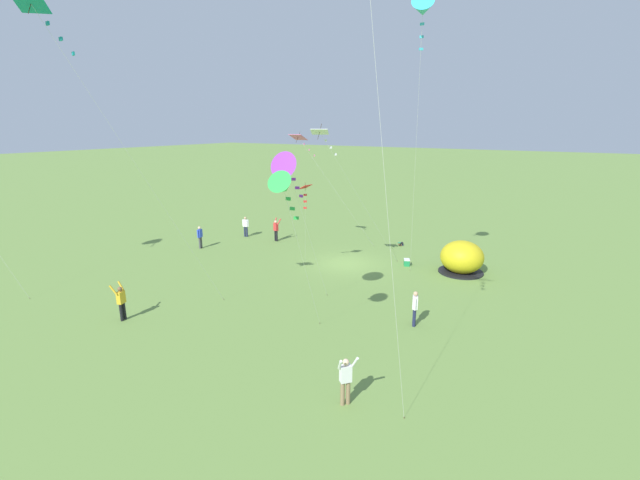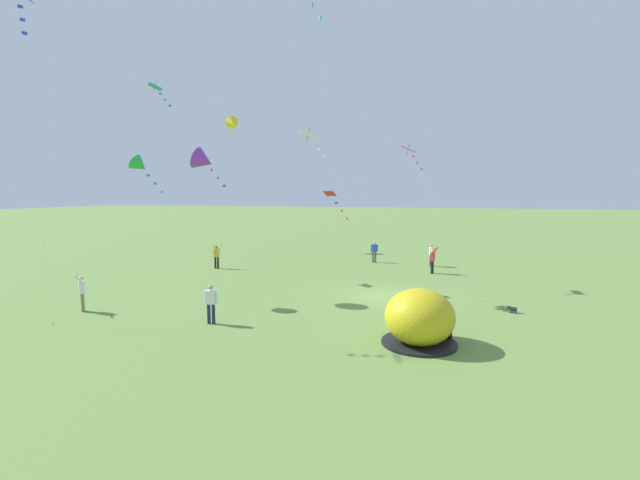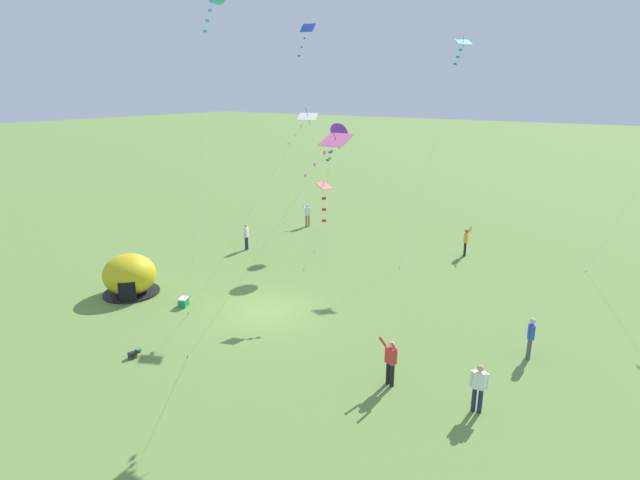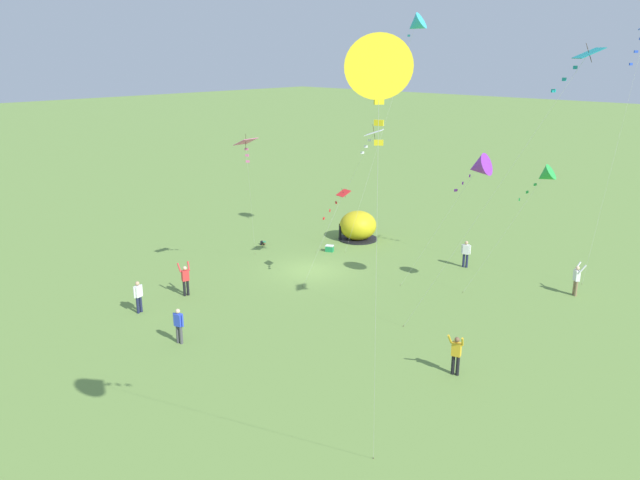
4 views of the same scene
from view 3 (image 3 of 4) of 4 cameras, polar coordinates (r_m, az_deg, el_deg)
The scene contains 17 objects.
ground_plane at distance 24.15m, azimuth -6.33°, elevation -8.10°, with size 300.00×300.00×0.00m, color olive.
popup_tent at distance 27.42m, azimuth -20.93°, elevation -3.79°, with size 2.81×2.81×2.10m.
cooler_box at distance 25.34m, azimuth -15.33°, elevation -6.85°, with size 0.56×0.64×0.44m.
toddler_crawling at distance 21.48m, azimuth -20.43°, elevation -12.01°, with size 0.34×0.55×0.32m.
person_near_tent at distance 32.89m, azimuth -8.43°, elevation 0.51°, with size 0.35×0.56×1.72m.
person_flying_kite at distance 32.65m, azimuth 16.33°, elevation -0.07°, with size 0.57×0.70×1.89m.
person_center_field at distance 17.59m, azimuth 17.66°, elevation -15.60°, with size 0.58×0.31×1.72m.
person_strolling at distance 21.38m, azimuth 22.94°, elevation -10.07°, with size 0.33×0.57×1.72m.
person_arms_raised at distance 18.28m, azimuth 8.06°, elevation -13.44°, with size 0.70×0.58×1.89m.
person_with_toddler at distance 38.09m, azimuth -1.45°, elevation 3.02°, with size 0.69×0.71×1.89m.
kite_red at distance 24.32m, azimuth 0.44°, elevation 5.20°, with size 1.67×2.28×5.88m.
kite_teal at distance 34.80m, azimuth 15.85°, elevation 20.26°, with size 1.24×8.16×13.31m.
kite_pink at distance 18.84m, azimuth 1.24°, elevation 10.66°, with size 4.65×4.81×8.75m.
kite_purple at distance 31.18m, azimuth 1.82°, elevation 11.82°, with size 1.35×4.91×8.13m.
kite_blue at distance 38.84m, azimuth -1.57°, elevation 22.42°, with size 1.64×2.37×14.65m.
kite_white at distance 25.50m, azimuth -1.85°, elevation 13.28°, with size 2.95×7.18×9.26m.
kite_green at distance 34.45m, azimuth 1.85°, elevation 11.79°, with size 1.28×4.33×7.66m.
Camera 3 is at (14.37, -16.51, 10.22)m, focal length 28.00 mm.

